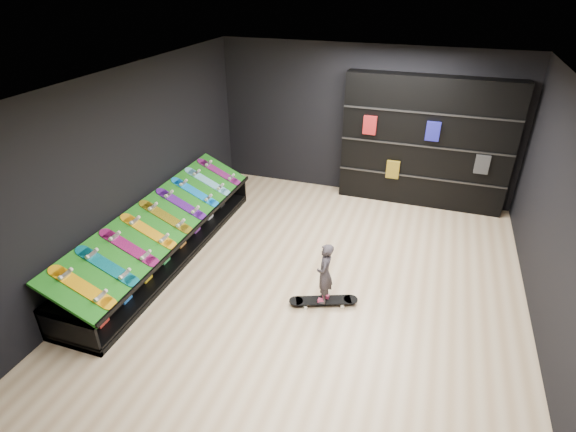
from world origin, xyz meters
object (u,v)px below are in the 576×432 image
(display_rack, at_px, (166,242))
(child, at_px, (324,284))
(back_shelving, at_px, (425,143))
(floor_skateboard, at_px, (323,302))

(display_rack, height_order, child, child)
(back_shelving, xyz_separation_m, child, (-0.99, -3.72, -0.90))
(back_shelving, bearing_deg, floor_skateboard, -104.93)
(display_rack, relative_size, back_shelving, 1.42)
(display_rack, xyz_separation_m, back_shelving, (3.78, 3.32, 1.02))
(display_rack, bearing_deg, floor_skateboard, -8.23)
(floor_skateboard, xyz_separation_m, child, (0.00, 0.00, 0.32))
(back_shelving, distance_m, child, 3.96)
(display_rack, xyz_separation_m, floor_skateboard, (2.78, -0.40, -0.20))
(back_shelving, bearing_deg, display_rack, -138.69)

